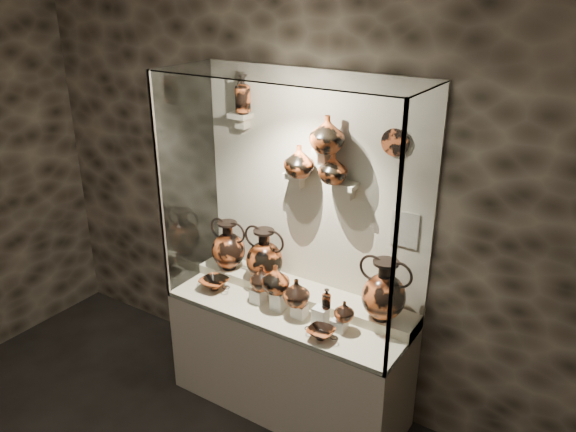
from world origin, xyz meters
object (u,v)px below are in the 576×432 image
object	(u,v)px
jug_a	(262,278)
kylix_left	(214,283)
jug_e	(344,311)
lekythos_small	(327,298)
ovoid_vase_b	(327,134)
lekythos_tall	(243,92)
amphora_mid	(265,255)
jug_b	(276,279)
amphora_right	(384,290)
jug_c	(297,292)
kylix_right	(321,333)
amphora_left	(229,245)
ovoid_vase_a	(299,161)
ovoid_vase_c	(333,168)

from	to	relation	value
jug_a	kylix_left	bearing A→B (deg)	-164.97
jug_e	lekythos_small	world-z (taller)	lekythos_small
jug_a	jug_e	distance (m)	0.65
ovoid_vase_b	lekythos_tall	bearing A→B (deg)	171.03
jug_e	kylix_left	distance (m)	1.04
jug_a	amphora_mid	bearing A→B (deg)	126.41
jug_a	jug_b	xyz separation A→B (m)	(0.13, -0.02, 0.05)
amphora_mid	amphora_right	size ratio (longest dim) A/B	0.96
jug_c	kylix_right	distance (m)	0.33
amphora_right	ovoid_vase_b	world-z (taller)	ovoid_vase_b
amphora_left	lekythos_small	size ratio (longest dim) A/B	2.35
amphora_right	jug_c	world-z (taller)	amphora_right
jug_e	amphora_left	bearing A→B (deg)	149.13
kylix_left	ovoid_vase_a	xyz separation A→B (m)	(0.54, 0.27, 0.94)
jug_c	jug_e	distance (m)	0.35
jug_a	ovoid_vase_c	bearing A→B (deg)	37.60
jug_e	ovoid_vase_c	xyz separation A→B (m)	(-0.24, 0.24, 0.84)
ovoid_vase_c	kylix_right	bearing A→B (deg)	-52.23
jug_e	ovoid_vase_c	bearing A→B (deg)	113.82
lekythos_small	ovoid_vase_b	xyz separation A→B (m)	(-0.15, 0.22, 1.00)
jug_a	lekythos_small	bearing A→B (deg)	7.18
lekythos_small	kylix_left	bearing A→B (deg)	-161.24
amphora_mid	lekythos_small	distance (m)	0.63
lekythos_small	kylix_left	size ratio (longest dim) A/B	0.62
amphora_right	kylix_right	distance (m)	0.48
kylix_right	amphora_right	bearing A→B (deg)	44.28
jug_e	jug_c	bearing A→B (deg)	162.35
amphora_mid	jug_c	world-z (taller)	amphora_mid
kylix_left	jug_e	bearing A→B (deg)	19.16
kylix_left	ovoid_vase_c	bearing A→B (deg)	36.44
kylix_right	amphora_left	bearing A→B (deg)	154.97
amphora_mid	jug_e	xyz separation A→B (m)	(0.74, -0.17, -0.12)
lekythos_small	ovoid_vase_b	size ratio (longest dim) A/B	0.69
jug_e	lekythos_small	size ratio (longest dim) A/B	0.84
amphora_mid	ovoid_vase_c	bearing A→B (deg)	-10.72
amphora_right	ovoid_vase_c	distance (m)	0.83
ovoid_vase_a	ovoid_vase_c	bearing A→B (deg)	17.13
amphora_right	jug_a	bearing A→B (deg)	168.11
amphora_mid	amphora_left	bearing A→B (deg)	160.62
lekythos_small	jug_a	bearing A→B (deg)	-164.63
amphora_right	kylix_right	size ratio (longest dim) A/B	1.89
jug_e	lekythos_tall	bearing A→B (deg)	142.86
jug_a	lekythos_tall	size ratio (longest dim) A/B	0.58
lekythos_small	ovoid_vase_b	distance (m)	1.04
jug_e	lekythos_small	xyz separation A→B (m)	(-0.13, 0.00, 0.05)
lekythos_small	lekythos_tall	world-z (taller)	lekythos_tall
jug_c	kylix_left	world-z (taller)	jug_c
ovoid_vase_b	lekythos_small	bearing A→B (deg)	-60.55
jug_b	kylix_left	world-z (taller)	jug_b
amphora_left	lekythos_tall	distance (m)	1.13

